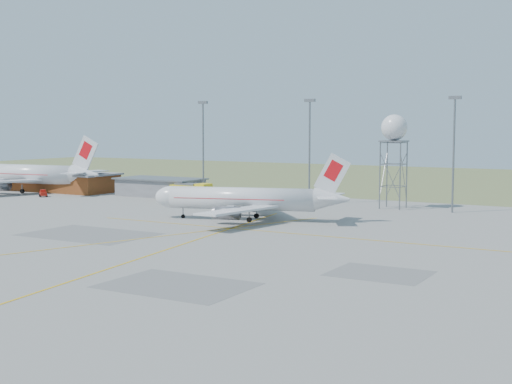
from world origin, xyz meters
The scene contains 12 objects.
ground centered at (0.00, 0.00, 0.00)m, with size 400.00×400.00×0.00m, color gray.
grass_strip centered at (0.00, 140.00, 0.01)m, with size 400.00×120.00×0.03m, color #546638.
building_orange centered at (-75.00, 62.00, 2.17)m, with size 33.00×12.00×4.30m.
building_grey centered at (-45.00, 64.00, 1.97)m, with size 19.00×10.00×3.90m.
mast_a centered at (-35.00, 66.00, 12.07)m, with size 2.20×0.50×20.50m.
mast_b centered at (-10.00, 66.00, 12.07)m, with size 2.20×0.50×20.50m.
mast_c centered at (18.00, 66.00, 12.07)m, with size 2.20×0.50×20.50m.
airliner_main centered at (-8.64, 39.19, 3.39)m, with size 32.00×30.31×11.08m.
airliner_far centered at (-77.90, 56.24, 4.06)m, with size 38.87×37.60×13.23m.
radar_tower centered at (6.80, 66.85, 9.75)m, with size 4.80×4.80×17.38m.
fire_truck centered at (-33.29, 59.40, 1.76)m, with size 9.42×4.37×3.67m.
baggage_tug centered at (-65.75, 49.88, 0.59)m, with size 2.42×2.37×1.55m.
Camera 1 is at (50.21, -59.67, 15.34)m, focal length 50.00 mm.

